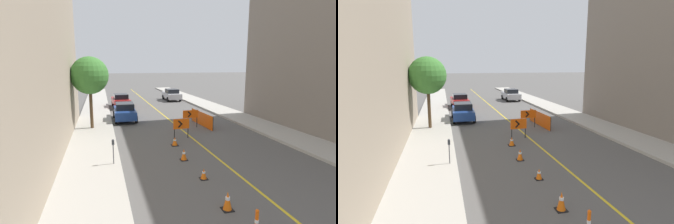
% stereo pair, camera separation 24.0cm
% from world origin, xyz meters
% --- Properties ---
extents(lane_stripe, '(0.12, 53.84, 0.01)m').
position_xyz_m(lane_stripe, '(0.00, 26.92, 0.00)').
color(lane_stripe, gold).
rests_on(lane_stripe, ground_plane).
extents(sidewalk_left, '(2.83, 53.84, 0.18)m').
position_xyz_m(sidewalk_left, '(-6.49, 26.92, 0.09)').
color(sidewalk_left, '#ADA89E').
rests_on(sidewalk_left, ground_plane).
extents(sidewalk_right, '(2.83, 53.84, 0.18)m').
position_xyz_m(sidewalk_right, '(6.49, 26.92, 0.09)').
color(sidewalk_right, '#ADA89E').
rests_on(sidewalk_right, ground_plane).
extents(traffic_cone_third, '(0.38, 0.38, 0.67)m').
position_xyz_m(traffic_cone_third, '(-1.84, 8.23, 0.33)').
color(traffic_cone_third, black).
rests_on(traffic_cone_third, ground_plane).
extents(traffic_cone_fourth, '(0.33, 0.33, 0.48)m').
position_xyz_m(traffic_cone_fourth, '(-1.69, 10.73, 0.24)').
color(traffic_cone_fourth, black).
rests_on(traffic_cone_fourth, ground_plane).
extents(traffic_cone_fifth, '(0.38, 0.38, 0.61)m').
position_xyz_m(traffic_cone_fifth, '(-1.83, 13.14, 0.30)').
color(traffic_cone_fifth, black).
rests_on(traffic_cone_fifth, ground_plane).
extents(traffic_cone_farthest, '(0.42, 0.42, 0.54)m').
position_xyz_m(traffic_cone_farthest, '(-1.60, 15.67, 0.27)').
color(traffic_cone_farthest, black).
rests_on(traffic_cone_farthest, ground_plane).
extents(arrow_barricade_primary, '(1.12, 0.11, 1.35)m').
position_xyz_m(arrow_barricade_primary, '(-0.74, 17.09, 0.95)').
color(arrow_barricade_primary, '#EF560C').
rests_on(arrow_barricade_primary, ground_plane).
extents(arrow_barricade_secondary, '(1.26, 0.09, 1.39)m').
position_xyz_m(arrow_barricade_secondary, '(0.87, 19.83, 1.03)').
color(arrow_barricade_secondary, '#EF560C').
rests_on(arrow_barricade_secondary, ground_plane).
extents(safety_mesh_fence, '(0.24, 4.18, 1.09)m').
position_xyz_m(safety_mesh_fence, '(2.02, 20.38, 0.54)').
color(safety_mesh_fence, '#EF560C').
rests_on(safety_mesh_fence, ground_plane).
extents(parked_car_curb_near, '(1.95, 4.35, 1.59)m').
position_xyz_m(parked_car_curb_near, '(-3.90, 23.91, 0.80)').
color(parked_car_curb_near, navy).
rests_on(parked_car_curb_near, ground_plane).
extents(parked_car_curb_mid, '(1.98, 4.37, 1.59)m').
position_xyz_m(parked_car_curb_mid, '(-3.69, 31.19, 0.80)').
color(parked_car_curb_mid, maroon).
rests_on(parked_car_curb_mid, ground_plane).
extents(parked_car_curb_far, '(1.93, 4.31, 1.59)m').
position_xyz_m(parked_car_curb_far, '(3.62, 35.62, 0.80)').
color(parked_car_curb_far, '#B7B7BC').
rests_on(parked_car_curb_far, ground_plane).
extents(parking_meter_far_curb, '(0.12, 0.11, 1.23)m').
position_xyz_m(parking_meter_far_curb, '(-5.42, 13.09, 1.05)').
color(parking_meter_far_curb, '#4C4C51').
rests_on(parking_meter_far_curb, sidewalk_left).
extents(street_tree_left_near, '(2.77, 2.77, 5.34)m').
position_xyz_m(street_tree_left_near, '(-6.63, 20.95, 4.12)').
color(street_tree_left_near, '#4C3823').
rests_on(street_tree_left_near, sidewalk_left).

